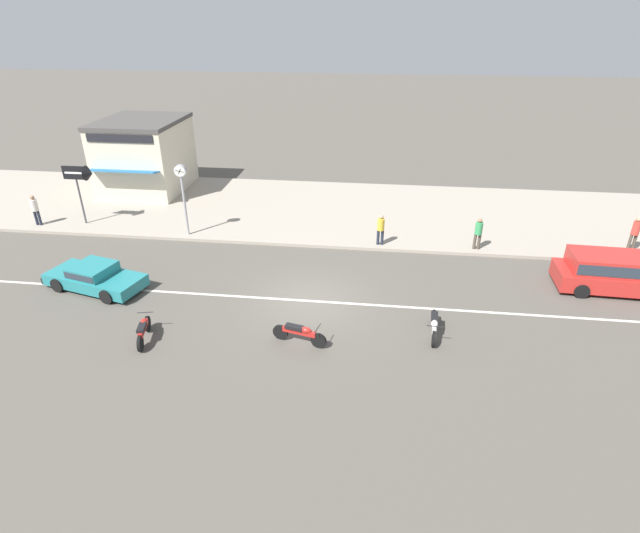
{
  "coord_description": "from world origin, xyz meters",
  "views": [
    {
      "loc": [
        2.5,
        -16.87,
        10.34
      ],
      "look_at": [
        0.25,
        1.49,
        0.8
      ],
      "focal_mm": 28.0,
      "sensor_mm": 36.0,
      "label": 1
    }
  ],
  "objects_px": {
    "pedestrian_far_end": "(35,208)",
    "motorcycle_1": "(144,330)",
    "sedan_teal_2": "(94,277)",
    "street_clock": "(182,184)",
    "minivan_red_0": "(610,271)",
    "pedestrian_by_shop": "(478,231)",
    "shopfront_corner_warung": "(145,155)",
    "motorcycle_2": "(434,324)",
    "pedestrian_mid_kerb": "(381,228)",
    "arrow_signboard": "(86,176)",
    "motorcycle_0": "(300,333)",
    "pedestrian_near_clock": "(635,231)"
  },
  "relations": [
    {
      "from": "motorcycle_1",
      "to": "street_clock",
      "type": "distance_m",
      "value": 9.26
    },
    {
      "from": "street_clock",
      "to": "pedestrian_near_clock",
      "type": "bearing_deg",
      "value": 1.71
    },
    {
      "from": "motorcycle_2",
      "to": "pedestrian_near_clock",
      "type": "relative_size",
      "value": 1.14
    },
    {
      "from": "motorcycle_1",
      "to": "street_clock",
      "type": "height_order",
      "value": "street_clock"
    },
    {
      "from": "sedan_teal_2",
      "to": "shopfront_corner_warung",
      "type": "distance_m",
      "value": 12.71
    },
    {
      "from": "minivan_red_0",
      "to": "sedan_teal_2",
      "type": "bearing_deg",
      "value": -173.32
    },
    {
      "from": "motorcycle_1",
      "to": "shopfront_corner_warung",
      "type": "distance_m",
      "value": 16.95
    },
    {
      "from": "motorcycle_2",
      "to": "pedestrian_mid_kerb",
      "type": "bearing_deg",
      "value": 105.62
    },
    {
      "from": "pedestrian_by_shop",
      "to": "pedestrian_far_end",
      "type": "relative_size",
      "value": 0.96
    },
    {
      "from": "sedan_teal_2",
      "to": "motorcycle_1",
      "type": "height_order",
      "value": "sedan_teal_2"
    },
    {
      "from": "pedestrian_near_clock",
      "to": "motorcycle_2",
      "type": "bearing_deg",
      "value": -141.1
    },
    {
      "from": "motorcycle_2",
      "to": "pedestrian_by_shop",
      "type": "xyz_separation_m",
      "value": [
        2.57,
        7.24,
        0.63
      ]
    },
    {
      "from": "motorcycle_1",
      "to": "pedestrian_by_shop",
      "type": "distance_m",
      "value": 15.42
    },
    {
      "from": "arrow_signboard",
      "to": "pedestrian_near_clock",
      "type": "relative_size",
      "value": 1.83
    },
    {
      "from": "pedestrian_far_end",
      "to": "shopfront_corner_warung",
      "type": "distance_m",
      "value": 7.36
    },
    {
      "from": "motorcycle_0",
      "to": "motorcycle_1",
      "type": "height_order",
      "value": "same"
    },
    {
      "from": "pedestrian_mid_kerb",
      "to": "shopfront_corner_warung",
      "type": "bearing_deg",
      "value": 155.37
    },
    {
      "from": "arrow_signboard",
      "to": "shopfront_corner_warung",
      "type": "distance_m",
      "value": 5.97
    },
    {
      "from": "pedestrian_far_end",
      "to": "motorcycle_1",
      "type": "bearing_deg",
      "value": -42.23
    },
    {
      "from": "motorcycle_2",
      "to": "pedestrian_by_shop",
      "type": "distance_m",
      "value": 7.71
    },
    {
      "from": "motorcycle_2",
      "to": "pedestrian_near_clock",
      "type": "bearing_deg",
      "value": 38.9
    },
    {
      "from": "motorcycle_0",
      "to": "pedestrian_far_end",
      "type": "xyz_separation_m",
      "value": [
        -15.41,
        8.59,
        0.67
      ]
    },
    {
      "from": "minivan_red_0",
      "to": "street_clock",
      "type": "bearing_deg",
      "value": 170.88
    },
    {
      "from": "motorcycle_1",
      "to": "pedestrian_mid_kerb",
      "type": "bearing_deg",
      "value": 47.25
    },
    {
      "from": "minivan_red_0",
      "to": "pedestrian_mid_kerb",
      "type": "relative_size",
      "value": 2.94
    },
    {
      "from": "street_clock",
      "to": "shopfront_corner_warung",
      "type": "distance_m",
      "value": 8.36
    },
    {
      "from": "street_clock",
      "to": "pedestrian_far_end",
      "type": "xyz_separation_m",
      "value": [
        -8.33,
        0.25,
        -1.69
      ]
    },
    {
      "from": "motorcycle_0",
      "to": "pedestrian_by_shop",
      "type": "xyz_separation_m",
      "value": [
        7.21,
        8.33,
        0.63
      ]
    },
    {
      "from": "sedan_teal_2",
      "to": "motorcycle_0",
      "type": "xyz_separation_m",
      "value": [
        9.04,
        -2.81,
        -0.11
      ]
    },
    {
      "from": "arrow_signboard",
      "to": "pedestrian_far_end",
      "type": "distance_m",
      "value": 3.42
    },
    {
      "from": "shopfront_corner_warung",
      "to": "pedestrian_far_end",
      "type": "bearing_deg",
      "value": -117.37
    },
    {
      "from": "pedestrian_far_end",
      "to": "shopfront_corner_warung",
      "type": "bearing_deg",
      "value": 62.63
    },
    {
      "from": "motorcycle_2",
      "to": "shopfront_corner_warung",
      "type": "bearing_deg",
      "value": 140.19
    },
    {
      "from": "motorcycle_0",
      "to": "arrow_signboard",
      "type": "height_order",
      "value": "arrow_signboard"
    },
    {
      "from": "street_clock",
      "to": "pedestrian_by_shop",
      "type": "height_order",
      "value": "street_clock"
    },
    {
      "from": "shopfront_corner_warung",
      "to": "pedestrian_near_clock",
      "type": "bearing_deg",
      "value": -12.85
    },
    {
      "from": "minivan_red_0",
      "to": "motorcycle_0",
      "type": "bearing_deg",
      "value": -156.27
    },
    {
      "from": "motorcycle_0",
      "to": "pedestrian_far_end",
      "type": "height_order",
      "value": "pedestrian_far_end"
    },
    {
      "from": "street_clock",
      "to": "pedestrian_by_shop",
      "type": "xyz_separation_m",
      "value": [
        14.29,
        -0.01,
        -1.73
      ]
    },
    {
      "from": "minivan_red_0",
      "to": "motorcycle_0",
      "type": "xyz_separation_m",
      "value": [
        -12.01,
        -5.28,
        -0.42
      ]
    },
    {
      "from": "pedestrian_by_shop",
      "to": "minivan_red_0",
      "type": "bearing_deg",
      "value": -32.46
    },
    {
      "from": "pedestrian_mid_kerb",
      "to": "pedestrian_near_clock",
      "type": "bearing_deg",
      "value": 3.4
    },
    {
      "from": "pedestrian_mid_kerb",
      "to": "minivan_red_0",
      "type": "bearing_deg",
      "value": -17.76
    },
    {
      "from": "sedan_teal_2",
      "to": "motorcycle_2",
      "type": "xyz_separation_m",
      "value": [
        13.69,
        -1.72,
        -0.11
      ]
    },
    {
      "from": "shopfront_corner_warung",
      "to": "pedestrian_by_shop",
      "type": "bearing_deg",
      "value": -19.15
    },
    {
      "from": "minivan_red_0",
      "to": "pedestrian_far_end",
      "type": "xyz_separation_m",
      "value": [
        -27.42,
        3.31,
        0.25
      ]
    },
    {
      "from": "motorcycle_2",
      "to": "shopfront_corner_warung",
      "type": "xyz_separation_m",
      "value": [
        -16.72,
        13.94,
        1.91
      ]
    },
    {
      "from": "motorcycle_1",
      "to": "street_clock",
      "type": "bearing_deg",
      "value": 100.5
    },
    {
      "from": "pedestrian_by_shop",
      "to": "shopfront_corner_warung",
      "type": "relative_size",
      "value": 0.25
    },
    {
      "from": "minivan_red_0",
      "to": "street_clock",
      "type": "height_order",
      "value": "street_clock"
    }
  ]
}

